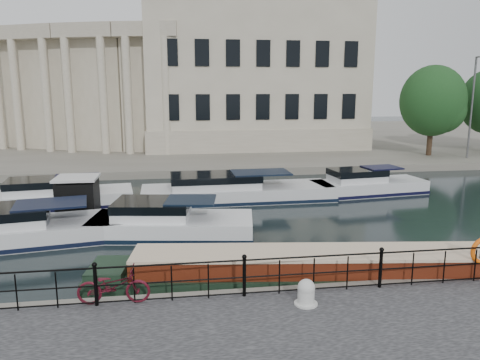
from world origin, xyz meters
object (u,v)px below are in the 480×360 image
narrowboat (313,276)px  harbour_hut (78,200)px  mooring_bollard (306,293)px  bicycle (114,286)px

narrowboat → harbour_hut: size_ratio=5.35×
mooring_bollard → harbour_hut: 13.83m
narrowboat → mooring_bollard: bearing=-104.3°
bicycle → harbour_hut: (-2.86, 10.49, -0.11)m
bicycle → mooring_bollard: 5.17m
mooring_bollard → narrowboat: size_ratio=0.05×
narrowboat → harbour_hut: (-8.85, 9.04, 0.59)m
bicycle → mooring_bollard: bicycle is taller
bicycle → harbour_hut: bearing=17.9°
bicycle → mooring_bollard: bearing=-96.4°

